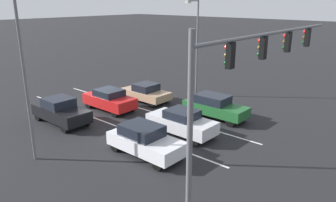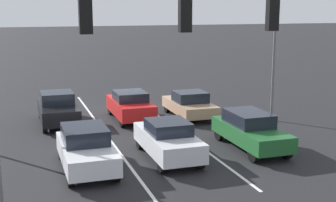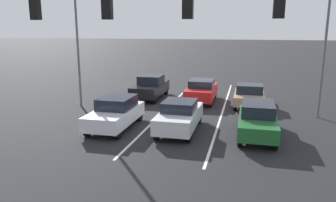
# 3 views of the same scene
# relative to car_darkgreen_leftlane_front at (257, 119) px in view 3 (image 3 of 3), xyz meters

# --- Properties ---
(ground_plane) EXTENTS (240.00, 240.00, 0.00)m
(ground_plane) POSITION_rel_car_darkgreen_leftlane_front_xyz_m (3.68, -7.84, -0.81)
(ground_plane) COLOR black
(lane_stripe_left_divider) EXTENTS (0.12, 18.29, 0.01)m
(lane_stripe_left_divider) POSITION_rel_car_darkgreen_leftlane_front_xyz_m (1.93, -4.69, -0.80)
(lane_stripe_left_divider) COLOR silver
(lane_stripe_left_divider) RESTS_ON ground_plane
(lane_stripe_center_divider) EXTENTS (0.12, 18.29, 0.01)m
(lane_stripe_center_divider) POSITION_rel_car_darkgreen_leftlane_front_xyz_m (5.43, -4.69, -0.80)
(lane_stripe_center_divider) COLOR silver
(lane_stripe_center_divider) RESTS_ON ground_plane
(car_darkgreen_leftlane_front) EXTENTS (1.70, 4.41, 1.56)m
(car_darkgreen_leftlane_front) POSITION_rel_car_darkgreen_leftlane_front_xyz_m (0.00, 0.00, 0.00)
(car_darkgreen_leftlane_front) COLOR #1E5928
(car_darkgreen_leftlane_front) RESTS_ON ground_plane
(car_white_rightlane_front) EXTENTS (1.81, 4.15, 1.57)m
(car_white_rightlane_front) POSITION_rel_car_darkgreen_leftlane_front_xyz_m (7.02, 0.40, -0.02)
(car_white_rightlane_front) COLOR silver
(car_white_rightlane_front) RESTS_ON ground_plane
(car_silver_midlane_front) EXTENTS (1.75, 4.23, 1.53)m
(car_silver_midlane_front) POSITION_rel_car_darkgreen_leftlane_front_xyz_m (3.73, 0.15, -0.03)
(car_silver_midlane_front) COLOR silver
(car_silver_midlane_front) RESTS_ON ground_plane
(car_red_midlane_second) EXTENTS (1.82, 4.07, 1.52)m
(car_red_midlane_second) POSITION_rel_car_darkgreen_leftlane_front_xyz_m (3.60, -6.65, -0.03)
(car_red_midlane_second) COLOR red
(car_red_midlane_second) RESTS_ON ground_plane
(car_black_rightlane_second) EXTENTS (1.83, 4.31, 1.64)m
(car_black_rightlane_second) POSITION_rel_car_darkgreen_leftlane_front_xyz_m (7.37, -6.93, 0.00)
(car_black_rightlane_second) COLOR black
(car_black_rightlane_second) RESTS_ON ground_plane
(car_tan_leftlane_second) EXTENTS (1.88, 4.03, 1.42)m
(car_tan_leftlane_second) POSITION_rel_car_darkgreen_leftlane_front_xyz_m (0.38, -6.20, -0.11)
(car_tan_leftlane_second) COLOR tan
(car_tan_leftlane_second) RESTS_ON ground_plane
(traffic_signal_gantry) EXTENTS (12.12, 0.37, 6.85)m
(traffic_signal_gantry) POSITION_rel_car_darkgreen_leftlane_front_xyz_m (5.71, 5.43, 4.37)
(traffic_signal_gantry) COLOR slate
(traffic_signal_gantry) RESTS_ON ground_plane
(street_lamp_right_shoulder) EXTENTS (1.99, 0.24, 9.20)m
(street_lamp_right_shoulder) POSITION_rel_car_darkgreen_leftlane_front_xyz_m (10.84, -3.40, 4.43)
(street_lamp_right_shoulder) COLOR slate
(street_lamp_right_shoulder) RESTS_ON ground_plane
(street_lamp_left_shoulder) EXTENTS (1.53, 0.24, 7.76)m
(street_lamp_left_shoulder) POSITION_rel_car_darkgreen_leftlane_front_xyz_m (-3.32, -4.12, 3.62)
(street_lamp_left_shoulder) COLOR slate
(street_lamp_left_shoulder) RESTS_ON ground_plane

